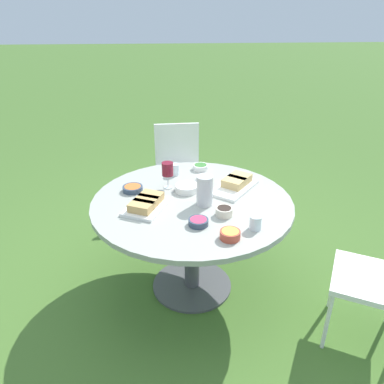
% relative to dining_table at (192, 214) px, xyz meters
% --- Properties ---
extents(ground_plane, '(40.00, 40.00, 0.00)m').
position_rel_dining_table_xyz_m(ground_plane, '(0.00, 0.00, -0.63)').
color(ground_plane, '#446B2B').
extents(dining_table, '(1.36, 1.36, 0.74)m').
position_rel_dining_table_xyz_m(dining_table, '(0.00, 0.00, 0.00)').
color(dining_table, '#4C4C51').
rests_on(dining_table, ground_plane).
extents(chair_near_right, '(0.46, 0.44, 0.89)m').
position_rel_dining_table_xyz_m(chair_near_right, '(0.05, -1.20, -0.10)').
color(chair_near_right, white).
rests_on(chair_near_right, ground_plane).
extents(water_pitcher, '(0.12, 0.11, 0.20)m').
position_rel_dining_table_xyz_m(water_pitcher, '(-0.08, 0.07, 0.21)').
color(water_pitcher, silver).
rests_on(water_pitcher, dining_table).
extents(wine_glass, '(0.08, 0.08, 0.19)m').
position_rel_dining_table_xyz_m(wine_glass, '(0.16, -0.20, 0.25)').
color(wine_glass, silver).
rests_on(wine_glass, dining_table).
extents(platter_bread_main, '(0.33, 0.38, 0.07)m').
position_rel_dining_table_xyz_m(platter_bread_main, '(0.30, 0.09, 0.15)').
color(platter_bread_main, white).
rests_on(platter_bread_main, dining_table).
extents(platter_charcuterie, '(0.41, 0.44, 0.08)m').
position_rel_dining_table_xyz_m(platter_charcuterie, '(-0.33, -0.17, 0.14)').
color(platter_charcuterie, white).
rests_on(platter_charcuterie, dining_table).
extents(bowl_fries, '(0.12, 0.12, 0.05)m').
position_rel_dining_table_xyz_m(bowl_fries, '(-0.18, 0.48, 0.14)').
color(bowl_fries, '#B74733').
rests_on(bowl_fries, dining_table).
extents(bowl_salad, '(0.12, 0.12, 0.04)m').
position_rel_dining_table_xyz_m(bowl_salad, '(-0.11, -0.52, 0.14)').
color(bowl_salad, white).
rests_on(bowl_salad, dining_table).
extents(bowl_olives, '(0.11, 0.11, 0.05)m').
position_rel_dining_table_xyz_m(bowl_olives, '(-0.18, 0.22, 0.14)').
color(bowl_olives, beige).
rests_on(bowl_olives, dining_table).
extents(bowl_dip_red, '(0.12, 0.12, 0.04)m').
position_rel_dining_table_xyz_m(bowl_dip_red, '(-0.01, 0.32, 0.13)').
color(bowl_dip_red, '#334256').
rests_on(bowl_dip_red, dining_table).
extents(bowl_dip_cream, '(0.16, 0.16, 0.05)m').
position_rel_dining_table_xyz_m(bowl_dip_cream, '(0.03, -0.14, 0.14)').
color(bowl_dip_cream, white).
rests_on(bowl_dip_cream, dining_table).
extents(bowl_roasted_veg, '(0.14, 0.14, 0.04)m').
position_rel_dining_table_xyz_m(bowl_roasted_veg, '(0.41, -0.17, 0.13)').
color(bowl_roasted_veg, '#334256').
rests_on(bowl_roasted_veg, dining_table).
extents(cup_water_near, '(0.07, 0.07, 0.09)m').
position_rel_dining_table_xyz_m(cup_water_near, '(-0.34, 0.39, 0.16)').
color(cup_water_near, silver).
rests_on(cup_water_near, dining_table).
extents(cup_water_far, '(0.07, 0.07, 0.09)m').
position_rel_dining_table_xyz_m(cup_water_far, '(0.10, -0.43, 0.16)').
color(cup_water_far, silver).
rests_on(cup_water_far, dining_table).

